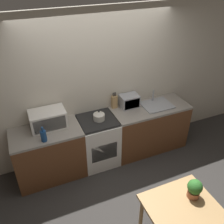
% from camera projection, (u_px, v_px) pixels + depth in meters
% --- Properties ---
extents(ground_plane, '(16.00, 16.00, 0.00)m').
position_uv_depth(ground_plane, '(125.00, 188.00, 4.04)').
color(ground_plane, '#33302D').
extents(wall_back, '(10.00, 0.06, 2.60)m').
position_uv_depth(wall_back, '(98.00, 87.00, 4.21)').
color(wall_back, beige).
rests_on(wall_back, ground_plane).
extents(counter_left_run, '(1.09, 0.62, 0.90)m').
position_uv_depth(counter_left_run, '(49.00, 154.00, 4.07)').
color(counter_left_run, brown).
rests_on(counter_left_run, ground_plane).
extents(counter_right_run, '(1.40, 0.62, 0.90)m').
position_uv_depth(counter_right_run, '(148.00, 127.00, 4.68)').
color(counter_right_run, brown).
rests_on(counter_right_run, ground_plane).
extents(stove_range, '(0.62, 0.62, 0.90)m').
position_uv_depth(stove_range, '(98.00, 141.00, 4.35)').
color(stove_range, silver).
rests_on(stove_range, ground_plane).
extents(kettle, '(0.19, 0.19, 0.18)m').
position_uv_depth(kettle, '(99.00, 116.00, 4.07)').
color(kettle, beige).
rests_on(kettle, stove_range).
extents(microwave, '(0.55, 0.35, 0.28)m').
position_uv_depth(microwave, '(48.00, 119.00, 3.87)').
color(microwave, silver).
rests_on(microwave, counter_left_run).
extents(bottle, '(0.09, 0.09, 0.24)m').
position_uv_depth(bottle, '(43.00, 136.00, 3.60)').
color(bottle, navy).
rests_on(bottle, counter_left_run).
extents(knife_block, '(0.09, 0.07, 0.30)m').
position_uv_depth(knife_block, '(114.00, 102.00, 4.36)').
color(knife_block, tan).
rests_on(knife_block, counter_right_run).
extents(toaster_oven, '(0.32, 0.24, 0.22)m').
position_uv_depth(toaster_oven, '(129.00, 101.00, 4.39)').
color(toaster_oven, '#999BA0').
rests_on(toaster_oven, counter_right_run).
extents(sink_basin, '(0.53, 0.42, 0.24)m').
position_uv_depth(sink_basin, '(157.00, 105.00, 4.48)').
color(sink_basin, '#999BA0').
rests_on(sink_basin, counter_right_run).
extents(dining_table, '(0.84, 0.74, 0.73)m').
position_uv_depth(dining_table, '(182.00, 212.00, 2.95)').
color(dining_table, tan).
rests_on(dining_table, ground_plane).
extents(potted_plant, '(0.18, 0.18, 0.26)m').
position_uv_depth(potted_plant, '(195.00, 189.00, 2.96)').
color(potted_plant, '#9E5B3D').
rests_on(potted_plant, dining_table).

